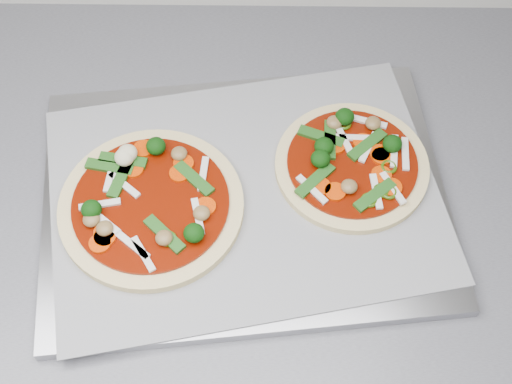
{
  "coord_description": "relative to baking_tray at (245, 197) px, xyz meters",
  "views": [
    {
      "loc": [
        -0.57,
        0.81,
        1.64
      ],
      "look_at": [
        -0.57,
        1.26,
        0.93
      ],
      "focal_mm": 50.0,
      "sensor_mm": 36.0,
      "label": 1
    }
  ],
  "objects": [
    {
      "name": "pizza_left",
      "position": [
        -0.11,
        -0.02,
        0.02
      ],
      "size": [
        0.24,
        0.24,
        0.04
      ],
      "rotation": [
        0.0,
        0.0,
        0.13
      ],
      "color": "#F1D892",
      "rests_on": "parchment"
    },
    {
      "name": "parchment",
      "position": [
        0.0,
        0.0,
        0.01
      ],
      "size": [
        0.52,
        0.42,
        0.0
      ],
      "primitive_type": "cube",
      "rotation": [
        0.0,
        0.0,
        0.2
      ],
      "color": "gray",
      "rests_on": "baking_tray"
    },
    {
      "name": "pizza_right",
      "position": [
        0.13,
        0.04,
        0.02
      ],
      "size": [
        0.25,
        0.25,
        0.03
      ],
      "rotation": [
        0.0,
        0.0,
        0.45
      ],
      "color": "#F1D892",
      "rests_on": "parchment"
    },
    {
      "name": "baking_tray",
      "position": [
        0.0,
        0.0,
        0.0
      ],
      "size": [
        0.52,
        0.41,
        0.02
      ],
      "primitive_type": "cube",
      "rotation": [
        0.0,
        0.0,
        0.12
      ],
      "color": "#95949A",
      "rests_on": "countertop"
    }
  ]
}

